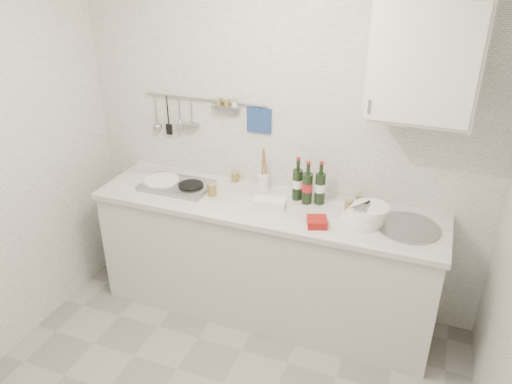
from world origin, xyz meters
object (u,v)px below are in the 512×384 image
(utensil_crock, at_px, (264,180))
(wall_cabinet, at_px, (426,59))
(plate_stack_sink, at_px, (366,214))
(wine_bottles, at_px, (308,181))
(plate_stack_hob, at_px, (161,182))

(utensil_crock, bearing_deg, wall_cabinet, -3.68)
(wall_cabinet, height_order, utensil_crock, wall_cabinet)
(wall_cabinet, xyz_separation_m, utensil_crock, (-0.99, 0.06, -0.95))
(plate_stack_sink, distance_m, wine_bottles, 0.46)
(plate_stack_hob, height_order, wine_bottles, wine_bottles)
(plate_stack_sink, relative_size, utensil_crock, 0.91)
(plate_stack_hob, bearing_deg, plate_stack_sink, 0.09)
(plate_stack_sink, bearing_deg, utensil_crock, 165.73)
(utensil_crock, bearing_deg, wine_bottles, -9.39)
(wall_cabinet, distance_m, utensil_crock, 1.37)
(plate_stack_hob, height_order, plate_stack_sink, plate_stack_sink)
(plate_stack_sink, xyz_separation_m, wine_bottles, (-0.42, 0.14, 0.10))
(plate_stack_sink, bearing_deg, plate_stack_hob, -179.91)
(plate_stack_sink, height_order, wine_bottles, wine_bottles)
(plate_stack_hob, relative_size, wine_bottles, 0.92)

